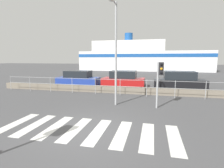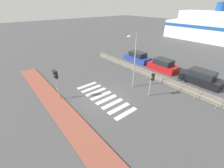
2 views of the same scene
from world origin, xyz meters
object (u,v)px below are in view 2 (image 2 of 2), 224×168
Objects in this scene: streetlamp at (133,56)px; parked_car_red at (163,65)px; traffic_light_near at (56,77)px; parked_car_blue at (137,57)px; parked_car_black at (201,78)px; traffic_light_far at (152,80)px.

parked_car_red is (-0.66, 6.82, -2.94)m from streetlamp.
traffic_light_near is at bearing -98.57° from parked_car_red.
parked_car_blue is 0.96× the size of parked_car_black.
traffic_light_far is at bearing -41.00° from parked_car_blue.
streetlamp reaches higher than parked_car_blue.
streetlamp reaches higher than parked_car_red.
traffic_light_far reaches higher than parked_car_red.
streetlamp is at bearing -84.46° from parked_car_red.
parked_car_red is 5.03m from parked_car_black.
traffic_light_near is 15.64m from parked_car_black.
parked_car_black is (4.37, 6.82, -2.93)m from streetlamp.
parked_car_red is at bearing 0.00° from parked_car_blue.
traffic_light_near reaches higher than parked_car_red.
streetlamp reaches higher than traffic_light_far.
traffic_light_near reaches higher than traffic_light_far.
traffic_light_far is 10.33m from parked_car_blue.
streetlamp is 8.61m from parked_car_black.
parked_car_black is (9.67, 0.00, 0.04)m from parked_car_blue.
parked_car_blue is at bearing -180.00° from parked_car_red.
traffic_light_far is 0.60× the size of parked_car_blue.
traffic_light_near is 0.52× the size of streetlamp.
parked_car_black is at bearing 0.00° from parked_car_blue.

